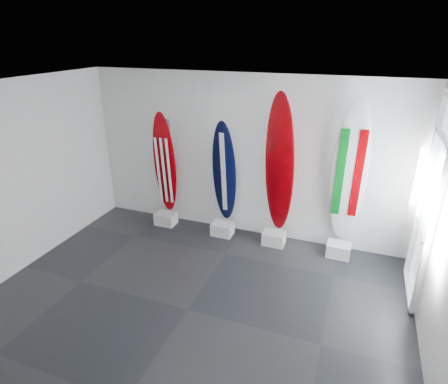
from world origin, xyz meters
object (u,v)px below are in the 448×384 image
at_px(surfboard_swiss, 279,165).
at_px(surfboard_usa, 165,164).
at_px(surfboard_navy, 224,173).
at_px(surfboard_italy, 349,174).

bearing_deg(surfboard_swiss, surfboard_usa, -162.36).
xyz_separation_m(surfboard_navy, surfboard_swiss, (1.01, 0.00, 0.27)).
height_order(surfboard_navy, surfboard_swiss, surfboard_swiss).
bearing_deg(surfboard_usa, surfboard_italy, 0.03).
distance_m(surfboard_usa, surfboard_italy, 3.40).
xyz_separation_m(surfboard_usa, surfboard_navy, (1.23, 0.00, -0.03)).
height_order(surfboard_usa, surfboard_navy, surfboard_usa).
xyz_separation_m(surfboard_navy, surfboard_italy, (2.16, 0.00, 0.26)).
height_order(surfboard_swiss, surfboard_italy, surfboard_swiss).
distance_m(surfboard_swiss, surfboard_italy, 1.15).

